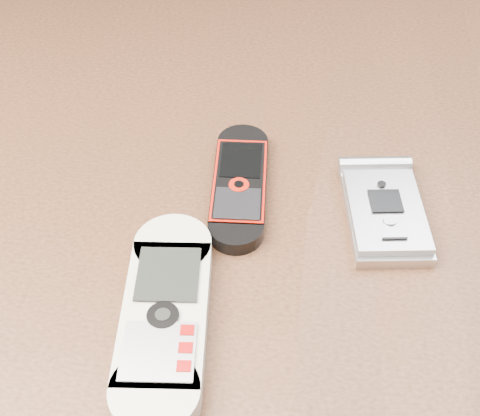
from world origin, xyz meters
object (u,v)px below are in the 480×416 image
(motorola_razr, at_px, (385,211))
(table, at_px, (234,300))
(nokia_black_red, at_px, (240,184))
(nokia_white, at_px, (165,315))

(motorola_razr, bearing_deg, table, 177.85)
(table, bearing_deg, nokia_black_red, 87.70)
(nokia_white, bearing_deg, motorola_razr, 32.58)
(nokia_black_red, xyz_separation_m, motorola_razr, (0.11, -0.02, 0.00))
(table, distance_m, nokia_black_red, 0.12)
(nokia_white, distance_m, nokia_black_red, 0.13)
(nokia_black_red, distance_m, motorola_razr, 0.11)
(motorola_razr, bearing_deg, nokia_black_red, 163.07)
(nokia_white, distance_m, motorola_razr, 0.18)
(table, height_order, nokia_black_red, nokia_black_red)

